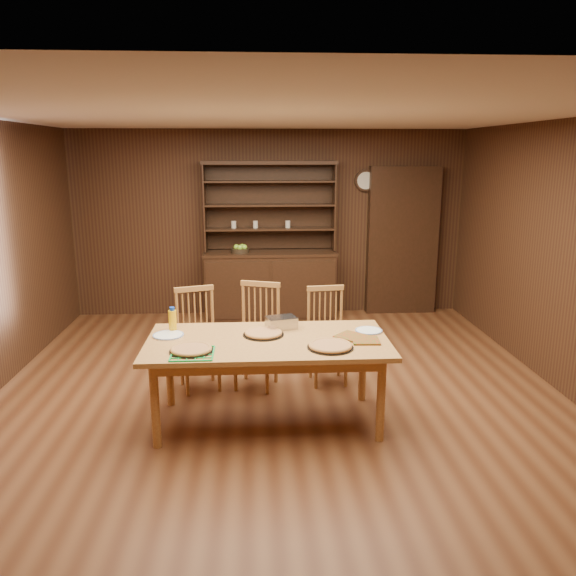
{
  "coord_description": "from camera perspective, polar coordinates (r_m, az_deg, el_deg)",
  "views": [
    {
      "loc": [
        -0.21,
        -4.95,
        2.28
      ],
      "look_at": [
        0.11,
        0.4,
        0.98
      ],
      "focal_mm": 35.0,
      "sensor_mm": 36.0,
      "label": 1
    }
  ],
  "objects": [
    {
      "name": "floor",
      "position": [
        5.46,
        -0.89,
        -11.12
      ],
      "size": [
        6.0,
        6.0,
        0.0
      ],
      "primitive_type": "plane",
      "color": "brown",
      "rests_on": "ground"
    },
    {
      "name": "room_shell",
      "position": [
        5.01,
        -0.95,
        5.51
      ],
      "size": [
        6.0,
        6.0,
        6.0
      ],
      "color": "silver",
      "rests_on": "floor"
    },
    {
      "name": "china_hutch",
      "position": [
        7.89,
        -1.8,
        1.26
      ],
      "size": [
        1.84,
        0.52,
        2.17
      ],
      "color": "black",
      "rests_on": "floor"
    },
    {
      "name": "doorway",
      "position": [
        8.23,
        11.54,
        4.71
      ],
      "size": [
        1.0,
        0.18,
        2.1
      ],
      "primitive_type": "cube",
      "color": "black",
      "rests_on": "floor"
    },
    {
      "name": "wall_clock",
      "position": [
        8.07,
        7.88,
        10.76
      ],
      "size": [
        0.3,
        0.05,
        0.3
      ],
      "color": "black",
      "rests_on": "room_shell"
    },
    {
      "name": "dining_table",
      "position": [
        4.77,
        -2.07,
        -6.09
      ],
      "size": [
        2.03,
        1.02,
        0.75
      ],
      "color": "#C28E43",
      "rests_on": "floor"
    },
    {
      "name": "chair_left",
      "position": [
        5.62,
        -9.18,
        -4.73
      ],
      "size": [
        0.51,
        0.49,
        1.0
      ],
      "rotation": [
        0.0,
        0.0,
        0.3
      ],
      "color": "#B77D3E",
      "rests_on": "floor"
    },
    {
      "name": "chair_center",
      "position": [
        5.6,
        -3.07,
        -4.43
      ],
      "size": [
        0.53,
        0.52,
        1.04
      ],
      "rotation": [
        0.0,
        0.0,
        -0.32
      ],
      "color": "#B77D3E",
      "rests_on": "floor"
    },
    {
      "name": "chair_right",
      "position": [
        5.71,
        3.95,
        -4.45
      ],
      "size": [
        0.43,
        0.42,
        0.97
      ],
      "rotation": [
        0.0,
        0.0,
        0.1
      ],
      "color": "#B77D3E",
      "rests_on": "floor"
    },
    {
      "name": "pizza_left",
      "position": [
        4.52,
        -9.8,
        -6.17
      ],
      "size": [
        0.35,
        0.35,
        0.04
      ],
      "color": "black",
      "rests_on": "dining_table"
    },
    {
      "name": "pizza_right",
      "position": [
        4.55,
        4.33,
        -5.88
      ],
      "size": [
        0.37,
        0.37,
        0.04
      ],
      "color": "black",
      "rests_on": "dining_table"
    },
    {
      "name": "pizza_center",
      "position": [
        4.85,
        -2.51,
        -4.61
      ],
      "size": [
        0.35,
        0.35,
        0.04
      ],
      "color": "black",
      "rests_on": "dining_table"
    },
    {
      "name": "cooling_rack",
      "position": [
        4.47,
        -9.67,
        -6.57
      ],
      "size": [
        0.41,
        0.41,
        0.01
      ],
      "primitive_type": null,
      "rotation": [
        0.0,
        0.0,
        -0.36
      ],
      "color": "#0CA341",
      "rests_on": "dining_table"
    },
    {
      "name": "plate_left",
      "position": [
        4.93,
        -12.06,
        -4.7
      ],
      "size": [
        0.27,
        0.27,
        0.02
      ],
      "color": "white",
      "rests_on": "dining_table"
    },
    {
      "name": "plate_right",
      "position": [
        4.99,
        8.21,
        -4.3
      ],
      "size": [
        0.24,
        0.24,
        0.02
      ],
      "color": "white",
      "rests_on": "dining_table"
    },
    {
      "name": "foil_dish",
      "position": [
        5.03,
        -0.68,
        -3.53
      ],
      "size": [
        0.3,
        0.25,
        0.1
      ],
      "primitive_type": "cube",
      "rotation": [
        0.0,
        0.0,
        0.27
      ],
      "color": "silver",
      "rests_on": "dining_table"
    },
    {
      "name": "juice_bottle",
      "position": [
        5.03,
        -11.65,
        -3.21
      ],
      "size": [
        0.07,
        0.07,
        0.22
      ],
      "color": "#F5B60C",
      "rests_on": "dining_table"
    },
    {
      "name": "pot_holder_a",
      "position": [
        4.74,
        7.88,
        -5.28
      ],
      "size": [
        0.23,
        0.23,
        0.02
      ],
      "primitive_type": "cube",
      "rotation": [
        0.0,
        0.0,
        -0.05
      ],
      "color": "red",
      "rests_on": "dining_table"
    },
    {
      "name": "pot_holder_b",
      "position": [
        4.82,
        6.4,
        -4.91
      ],
      "size": [
        0.32,
        0.32,
        0.02
      ],
      "primitive_type": "cube",
      "rotation": [
        0.0,
        0.0,
        -0.75
      ],
      "color": "red",
      "rests_on": "dining_table"
    },
    {
      "name": "fruit_bowl",
      "position": [
        7.75,
        -4.87,
        3.92
      ],
      "size": [
        0.25,
        0.25,
        0.12
      ],
      "color": "black",
      "rests_on": "china_hutch"
    }
  ]
}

